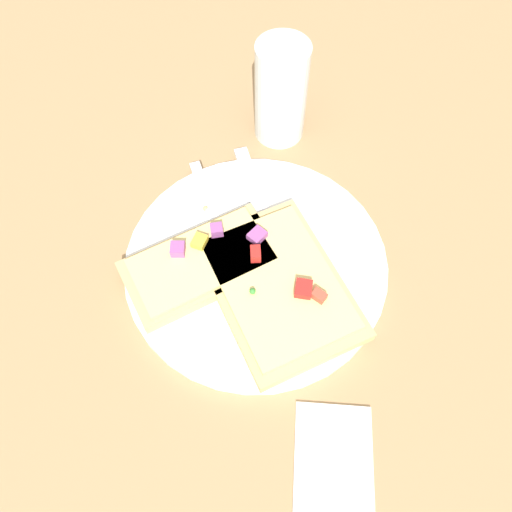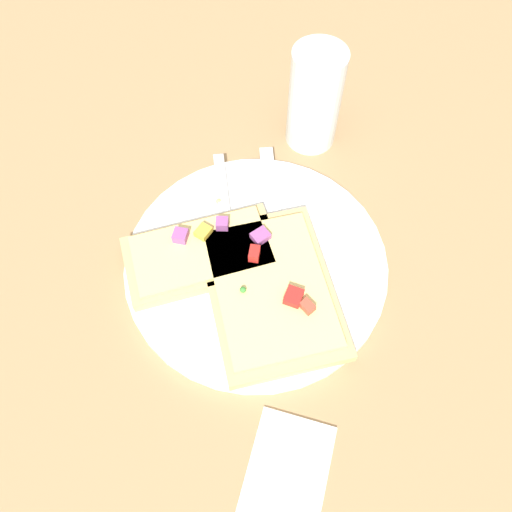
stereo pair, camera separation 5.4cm
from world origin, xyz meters
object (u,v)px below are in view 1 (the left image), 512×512
Objects in this scene: pizza_slice_corner at (202,263)px; drinking_glass at (281,93)px; knife at (258,202)px; napkin at (334,471)px; fork at (224,245)px; plate at (256,263)px; pizza_slice_main at (278,286)px.

drinking_glass is at bearing 39.06° from pizza_slice_corner.
knife is 0.30m from napkin.
fork is at bearing 21.65° from pizza_slice_corner.
plate is 0.21m from drinking_glass.
knife reaches higher than plate.
pizza_slice_corner is at bearing 161.47° from drinking_glass.
pizza_slice_corner is at bearing -50.51° from knife.
plate is 0.08m from knife.
napkin is at bearing -170.28° from drinking_glass.
fork is 1.63× the size of drinking_glass.
pizza_slice_corner is at bearing 102.76° from plate.
knife is at bearing 171.59° from drinking_glass.
pizza_slice_corner reaches higher than fork.
pizza_slice_main reaches higher than plate.
knife is at bearing -14.53° from pizza_slice_main.
plate is at bearing -19.65° from pizza_slice_corner.
drinking_glass is (0.24, 0.01, 0.04)m from pizza_slice_main.
plate is at bearing 22.44° from napkin.
fork is at bearing 67.73° from plate.
pizza_slice_corner is 1.42× the size of drinking_glass.
fork is 0.20m from drinking_glass.
drinking_glass is 0.42m from napkin.
pizza_slice_main is at bearing -177.45° from drinking_glass.
knife is at bearing 2.45° from plate.
pizza_slice_corner reaches higher than pizza_slice_main.
pizza_slice_corner is at bearing 36.30° from napkin.
napkin is at bearing -157.56° from plate.
pizza_slice_corner reaches higher than knife.
knife is at bearing 26.75° from pizza_slice_corner.
knife is 1.47× the size of drinking_glass.
plate is 0.04m from fork.
knife reaches higher than napkin.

